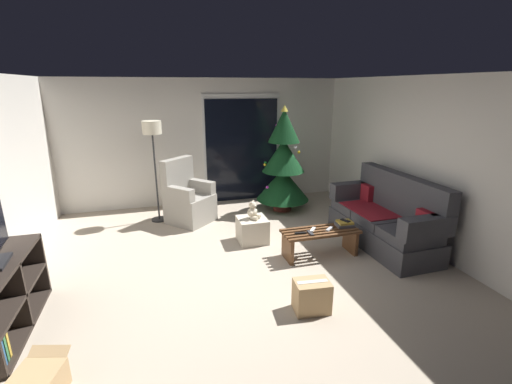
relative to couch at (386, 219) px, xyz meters
name	(u,v)px	position (x,y,z in m)	size (l,w,h in m)	color
ground_plane	(242,270)	(-2.32, -0.20, -0.40)	(7.00, 7.00, 0.00)	#B2A38E
wall_back	(205,142)	(-2.32, 2.86, 0.85)	(5.72, 0.12, 2.50)	silver
wall_right	(433,165)	(0.54, -0.20, 0.85)	(0.12, 6.00, 2.50)	silver
patio_door_frame	(242,148)	(-1.57, 2.79, 0.70)	(1.60, 0.02, 2.20)	silver
patio_door_glass	(242,151)	(-1.57, 2.77, 0.65)	(1.50, 0.02, 2.10)	black
couch	(386,219)	(0.00, 0.00, 0.00)	(0.82, 1.96, 1.08)	#3D3D42
coffee_table	(320,239)	(-1.14, -0.10, -0.14)	(1.10, 0.40, 0.39)	brown
remote_silver	(329,229)	(-1.01, -0.12, 0.01)	(0.04, 0.16, 0.02)	#ADADB2
remote_white	(313,230)	(-1.25, -0.07, 0.01)	(0.04, 0.16, 0.02)	silver
remote_black	(300,233)	(-1.46, -0.14, 0.01)	(0.04, 0.16, 0.02)	black
remote_graphite	(310,233)	(-1.33, -0.18, 0.01)	(0.04, 0.16, 0.02)	#333338
book_stack	(345,224)	(-0.74, -0.06, 0.03)	(0.26, 0.22, 0.07)	#4C4C51
cell_phone	(345,221)	(-0.72, -0.04, 0.07)	(0.07, 0.14, 0.01)	black
christmas_tree	(283,165)	(-0.98, 1.90, 0.49)	(1.01, 1.01, 2.02)	#4C1E19
armchair	(188,200)	(-2.81, 1.79, 0.00)	(0.97, 0.97, 1.13)	gray
floor_lamp	(153,137)	(-3.33, 1.99, 1.11)	(0.32, 0.32, 1.78)	#2D2D30
ottoman	(252,230)	(-1.94, 0.64, -0.21)	(0.44, 0.44, 0.38)	beige
teddy_bear_cream	(253,211)	(-1.93, 0.63, 0.11)	(0.22, 0.21, 0.29)	beige
cardboard_box_taped_mid_floor	(312,296)	(-1.79, -1.25, -0.22)	(0.40, 0.30, 0.35)	tan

